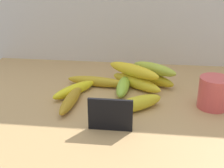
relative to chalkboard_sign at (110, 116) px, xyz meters
The scene contains 12 objects.
counter_top 14.47cm from the chalkboard_sign, 79.34° to the left, with size 110.00×76.00×3.00cm, color tan.
chalkboard_sign is the anchor object (origin of this frame).
coffee_mug 31.78cm from the chalkboard_sign, 29.44° to the left, with size 10.16×8.66×9.00cm.
banana_0 27.60cm from the chalkboard_sign, 106.14° to the left, with size 20.55×3.33×3.33cm, color gold.
banana_1 17.78cm from the chalkboard_sign, 137.32° to the left, with size 17.98×3.35×3.35cm, color #AB801D.
banana_2 12.72cm from the chalkboard_sign, 61.37° to the left, with size 16.32×4.12×4.12cm, color gold.
banana_3 23.13cm from the chalkboard_sign, 87.02° to the left, with size 15.01×3.81×3.81cm, color #91C038.
banana_4 27.08cm from the chalkboard_sign, 79.29° to the left, with size 19.46×3.92×3.92cm, color yellow.
banana_5 23.49cm from the chalkboard_sign, 125.66° to the left, with size 16.38×3.41×3.41cm, color yellow.
banana_6 32.47cm from the chalkboard_sign, 71.63° to the left, with size 17.03×3.78×3.78cm, color gold.
banana_7 31.93cm from the chalkboard_sign, 70.17° to the left, with size 15.99×3.75×3.75cm, color #ACBE38.
banana_8 27.49cm from the chalkboard_sign, 81.51° to the left, with size 19.42×3.91×3.91cm, color yellow.
Camera 1 is at (5.83, -78.69, 43.49)cm, focal length 49.20 mm.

